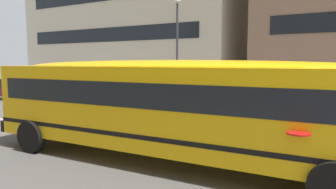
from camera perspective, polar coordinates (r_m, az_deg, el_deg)
The scene contains 7 objects.
ground_plane at distance 10.90m, azimuth 2.17°, elevation -9.62°, with size 400.00×400.00×0.00m, color #54514F.
sidewalk_far at distance 18.52m, azimuth 14.11°, elevation -3.24°, with size 120.00×3.00×0.01m, color gray.
lane_centreline at distance 10.90m, azimuth 2.17°, elevation -9.61°, with size 110.00×0.16×0.01m, color silver.
school_bus at distance 8.85m, azimuth 1.49°, elevation -1.46°, with size 13.53×3.22×3.01m.
parked_car_maroon_under_tree at distance 26.82m, azimuth -26.57°, elevation 0.94°, with size 3.94×1.95×1.64m.
street_lamp at distance 19.21m, azimuth 1.73°, elevation 10.16°, with size 0.44×0.44×6.80m.
apartment_block_far_left at distance 30.55m, azimuth -3.82°, elevation 13.03°, with size 19.54×12.47×13.30m.
Camera 1 is at (4.81, -9.32, 2.95)m, focal length 32.66 mm.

